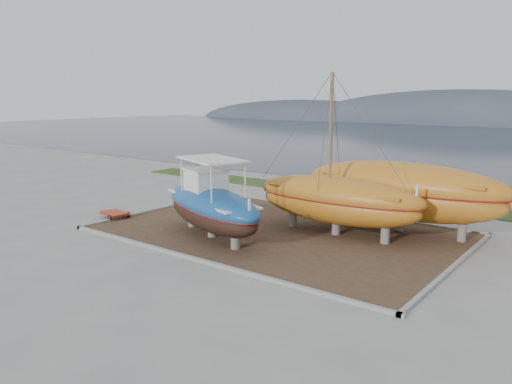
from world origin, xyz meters
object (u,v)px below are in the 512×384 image
Objects in this scene: orange_bare_hull at (402,198)px; blue_caique at (211,198)px; white_dinghy at (194,197)px; orange_sailboat at (338,155)px; red_trailer at (115,215)px.

blue_caique is at bearing -135.65° from orange_bare_hull.
white_dinghy is 0.42× the size of orange_sailboat.
orange_bare_hull reaches higher than white_dinghy.
orange_bare_hull is at bearing 33.32° from white_dinghy.
blue_caique is at bearing -139.58° from orange_sailboat.
white_dinghy is at bearing 162.12° from blue_caique.
red_trailer is at bearing -83.14° from white_dinghy.
orange_sailboat is at bearing 21.23° from white_dinghy.
blue_caique is 0.91× the size of orange_sailboat.
white_dinghy is at bearing 82.31° from red_trailer.
blue_caique is 10.04m from orange_bare_hull.
blue_caique is 7.68m from white_dinghy.
white_dinghy reaches higher than red_trailer.
blue_caique is 0.77× the size of orange_bare_hull.
blue_caique is 3.24× the size of red_trailer.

